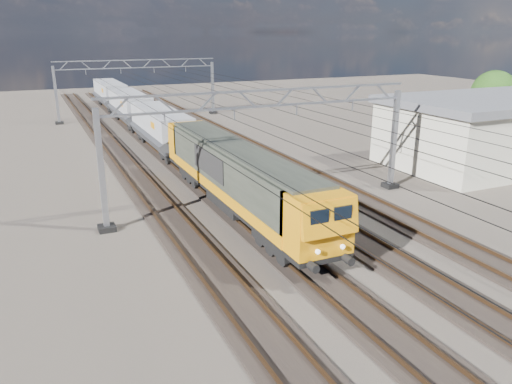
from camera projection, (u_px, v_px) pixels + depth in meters
name	position (u px, v px, depth m)	size (l,w,h in m)	color
ground	(297.00, 229.00, 27.20)	(160.00, 160.00, 0.00)	black
track_outer_west	(192.00, 246.00, 24.82)	(2.60, 140.00, 0.30)	black
track_loco	(264.00, 233.00, 26.39)	(2.60, 140.00, 0.30)	black
track_inner_east	(328.00, 222.00, 27.97)	(2.60, 140.00, 0.30)	black
track_outer_east	(386.00, 212.00, 29.54)	(2.60, 140.00, 0.30)	black
catenary_gantry_mid	(266.00, 144.00, 29.48)	(19.90, 0.90, 7.11)	#9B9FA9
catenary_gantry_far	(139.00, 87.00, 60.69)	(19.90, 0.90, 7.11)	#9B9FA9
overhead_wires	(240.00, 104.00, 32.38)	(12.03, 140.00, 0.53)	black
locomotive	(236.00, 174.00, 29.07)	(2.76, 21.10, 3.62)	black
hopper_wagon_lead	(161.00, 126.00, 44.44)	(3.38, 13.00, 3.25)	black
hopper_wagon_mid	(130.00, 106.00, 56.75)	(3.38, 13.00, 3.25)	black
hopper_wagon_third	(110.00, 93.00, 69.06)	(3.38, 13.00, 3.25)	black
industrial_shed	(501.00, 130.00, 40.23)	(18.60, 10.60, 5.40)	beige
tree_far	(497.00, 95.00, 49.80)	(5.00, 4.60, 6.66)	#372919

